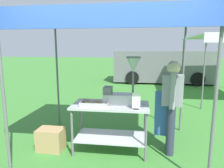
% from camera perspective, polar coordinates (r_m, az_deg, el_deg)
% --- Properties ---
extents(ground_plane, '(70.00, 70.00, 0.00)m').
position_cam_1_polar(ground_plane, '(8.60, 4.66, -2.17)').
color(ground_plane, '#3D7F33').
extents(stall_canopy, '(3.02, 2.10, 2.33)m').
position_cam_1_polar(stall_canopy, '(3.47, -0.24, 17.16)').
color(stall_canopy, slate).
rests_on(stall_canopy, ground).
extents(donut_cart, '(1.32, 0.67, 0.86)m').
position_cam_1_polar(donut_cart, '(3.55, -0.44, -9.33)').
color(donut_cart, '#B7B7BC').
rests_on(donut_cart, ground).
extents(donut_tray, '(0.48, 0.31, 0.07)m').
position_cam_1_polar(donut_tray, '(3.44, -4.96, -5.67)').
color(donut_tray, '#B7B7BC').
rests_on(donut_tray, donut_cart).
extents(donut_fryer, '(0.62, 0.28, 0.82)m').
position_cam_1_polar(donut_fryer, '(3.42, 3.18, -1.09)').
color(donut_fryer, '#B7B7BC').
rests_on(donut_fryer, donut_cart).
extents(menu_sign, '(0.13, 0.05, 0.27)m').
position_cam_1_polar(menu_sign, '(3.19, 6.89, -5.18)').
color(menu_sign, black).
rests_on(menu_sign, donut_cart).
extents(vendor, '(0.46, 0.54, 1.61)m').
position_cam_1_polar(vendor, '(3.57, 16.54, -5.05)').
color(vendor, '#2D3347').
rests_on(vendor, ground).
extents(supply_crate, '(0.46, 0.33, 0.40)m').
position_cam_1_polar(supply_crate, '(3.89, -17.02, -14.83)').
color(supply_crate, tan).
rests_on(supply_crate, ground).
extents(van_grey, '(5.19, 2.18, 1.69)m').
position_cam_1_polar(van_grey, '(11.27, 14.21, 4.94)').
color(van_grey, slate).
rests_on(van_grey, ground).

